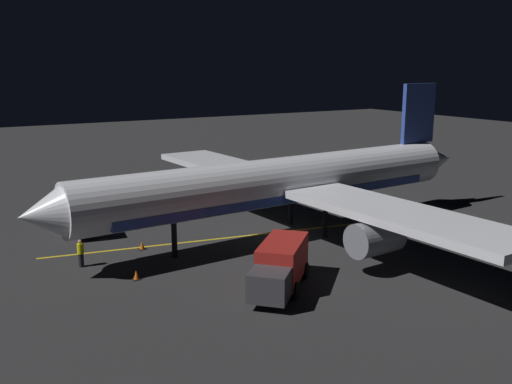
{
  "coord_description": "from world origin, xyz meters",
  "views": [
    {
      "loc": [
        -33.02,
        21.7,
        12.09
      ],
      "look_at": [
        0.0,
        2.0,
        3.5
      ],
      "focal_mm": 39.83,
      "sensor_mm": 36.0,
      "label": 1
    }
  ],
  "objects": [
    {
      "name": "ground_crew_worker",
      "position": [
        0.85,
        13.99,
        0.89
      ],
      "size": [
        0.4,
        0.4,
        1.74
      ],
      "color": "black",
      "rests_on": "ground_plane"
    },
    {
      "name": "airliner",
      "position": [
        0.04,
        -0.63,
        3.84
      ],
      "size": [
        36.25,
        36.62,
        10.65
      ],
      "color": "white",
      "rests_on": "ground_plane"
    },
    {
      "name": "baggage_truck",
      "position": [
        8.57,
        11.77,
        1.22
      ],
      "size": [
        5.84,
        3.09,
        2.38
      ],
      "color": "navy",
      "rests_on": "ground_plane"
    },
    {
      "name": "apron_guide_stripe",
      "position": [
        1.64,
        4.0,
        0.0
      ],
      "size": [
        4.61,
        24.3,
        0.01
      ],
      "primitive_type": "cube",
      "rotation": [
        0.0,
        0.0,
        -0.18
      ],
      "color": "gold",
      "rests_on": "ground_plane"
    },
    {
      "name": "ground_plane",
      "position": [
        0.0,
        0.0,
        -0.1
      ],
      "size": [
        180.0,
        180.0,
        0.2
      ],
      "primitive_type": "cube",
      "color": "#282829"
    },
    {
      "name": "catering_truck",
      "position": [
        -8.42,
        5.47,
        1.33
      ],
      "size": [
        5.77,
        5.88,
        2.6
      ],
      "color": "maroon",
      "rests_on": "ground_plane"
    },
    {
      "name": "traffic_cone_near_right",
      "position": [
        2.19,
        9.63,
        0.25
      ],
      "size": [
        0.5,
        0.5,
        0.55
      ],
      "color": "#EA590F",
      "rests_on": "ground_plane"
    },
    {
      "name": "traffic_cone_near_left",
      "position": [
        -2.91,
        11.8,
        0.25
      ],
      "size": [
        0.5,
        0.5,
        0.55
      ],
      "color": "#EA590F",
      "rests_on": "ground_plane"
    }
  ]
}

